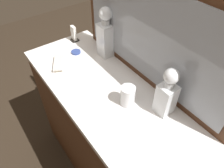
% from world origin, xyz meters
% --- Properties ---
extents(dresser, '(1.30, 0.49, 0.90)m').
position_xyz_m(dresser, '(0.00, 0.00, 0.45)').
color(dresser, '#472816').
rests_on(dresser, ground_plane).
extents(dresser_mirror, '(1.05, 0.03, 0.56)m').
position_xyz_m(dresser_mirror, '(0.00, 0.23, 1.18)').
color(dresser_mirror, '#472816').
rests_on(dresser_mirror, dresser).
extents(crystal_decanter_rear, '(0.08, 0.08, 0.26)m').
position_xyz_m(crystal_decanter_rear, '(0.23, 0.14, 1.01)').
color(crystal_decanter_rear, white).
rests_on(crystal_decanter_rear, dresser).
extents(crystal_decanter_left, '(0.09, 0.09, 0.32)m').
position_xyz_m(crystal_decanter_left, '(-0.32, 0.19, 1.03)').
color(crystal_decanter_left, white).
rests_on(crystal_decanter_left, dresser).
extents(crystal_tumbler_rear, '(0.07, 0.07, 0.11)m').
position_xyz_m(crystal_tumbler_rear, '(0.09, 0.03, 0.95)').
color(crystal_tumbler_rear, white).
rests_on(crystal_tumbler_rear, dresser).
extents(silver_brush_left, '(0.16, 0.12, 0.02)m').
position_xyz_m(silver_brush_left, '(-0.40, -0.11, 0.92)').
color(silver_brush_left, '#B7A88C').
rests_on(silver_brush_left, dresser).
extents(porcelain_dish, '(0.06, 0.06, 0.01)m').
position_xyz_m(porcelain_dish, '(-0.45, 0.03, 0.91)').
color(porcelain_dish, '#33478C').
rests_on(porcelain_dish, dresser).
extents(napkin_holder, '(0.05, 0.05, 0.11)m').
position_xyz_m(napkin_holder, '(-0.58, 0.10, 0.95)').
color(napkin_holder, black).
rests_on(napkin_holder, dresser).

